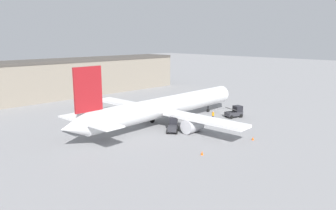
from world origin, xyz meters
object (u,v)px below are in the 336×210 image
object	(u,v)px
belt_loader_truck	(235,112)
safety_cone_near	(202,153)
ground_crew_worker	(213,115)
baggage_tug	(173,125)
airplane	(164,107)
safety_cone_far	(253,138)

from	to	relation	value
belt_loader_truck	safety_cone_near	distance (m)	23.08
ground_crew_worker	baggage_tug	xyz separation A→B (m)	(-11.08, -0.15, 0.16)
airplane	safety_cone_near	world-z (taller)	airplane
ground_crew_worker	belt_loader_truck	xyz separation A→B (m)	(4.96, -1.60, 0.12)
ground_crew_worker	baggage_tug	bearing A→B (deg)	-54.69
ground_crew_worker	belt_loader_truck	distance (m)	5.21
baggage_tug	safety_cone_far	world-z (taller)	baggage_tug
belt_loader_truck	safety_cone_far	world-z (taller)	belt_loader_truck
airplane	safety_cone_near	xyz separation A→B (m)	(-7.53, -15.05, -2.88)
safety_cone_far	belt_loader_truck	bearing A→B (deg)	44.47
baggage_tug	safety_cone_far	size ratio (longest dim) A/B	6.15
safety_cone_near	belt_loader_truck	bearing A→B (deg)	23.04
airplane	safety_cone_far	distance (m)	16.97
airplane	belt_loader_truck	world-z (taller)	airplane
safety_cone_near	ground_crew_worker	bearing A→B (deg)	33.16
baggage_tug	ground_crew_worker	bearing A→B (deg)	-35.88
belt_loader_truck	safety_cone_far	bearing A→B (deg)	-117.59
belt_loader_truck	safety_cone_near	size ratio (longest dim) A/B	6.74
ground_crew_worker	safety_cone_near	bearing A→B (deg)	-22.33
belt_loader_truck	safety_cone_far	distance (m)	14.88
airplane	baggage_tug	world-z (taller)	airplane
baggage_tug	belt_loader_truck	size ratio (longest dim) A/B	0.91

